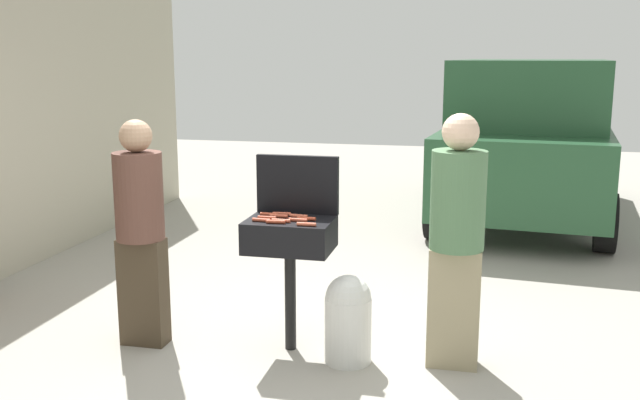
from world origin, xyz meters
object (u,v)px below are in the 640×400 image
at_px(person_right, 457,233).
at_px(hot_dog_1, 269,214).
at_px(bbq_grill, 290,240).
at_px(propane_tank, 348,317).
at_px(hot_dog_4, 306,224).
at_px(parked_minivan, 529,139).
at_px(hot_dog_3, 282,214).
at_px(hot_dog_5, 298,220).
at_px(hot_dog_8, 267,218).
at_px(person_left, 140,225).
at_px(hot_dog_9, 261,220).
at_px(hot_dog_7, 281,221).
at_px(hot_dog_10, 306,219).
at_px(hot_dog_0, 299,216).
at_px(hot_dog_6, 279,216).
at_px(hot_dog_2, 276,222).

bearing_deg(person_right, hot_dog_1, -9.15).
bearing_deg(bbq_grill, propane_tank, -15.49).
distance_m(hot_dog_4, parked_minivan, 5.26).
distance_m(hot_dog_3, hot_dog_5, 0.23).
height_order(hot_dog_1, hot_dog_8, same).
distance_m(hot_dog_1, person_left, 0.92).
height_order(hot_dog_3, parked_minivan, parked_minivan).
relative_size(hot_dog_9, propane_tank, 0.21).
relative_size(hot_dog_7, hot_dog_9, 1.00).
bearing_deg(hot_dog_5, person_right, 1.75).
xyz_separation_m(hot_dog_3, hot_dog_9, (-0.08, -0.22, 0.00)).
xyz_separation_m(hot_dog_10, person_right, (1.03, -0.02, -0.04)).
distance_m(bbq_grill, hot_dog_0, 0.18).
relative_size(hot_dog_6, parked_minivan, 0.03).
xyz_separation_m(hot_dog_0, hot_dog_8, (-0.20, -0.10, 0.00)).
xyz_separation_m(hot_dog_0, hot_dog_3, (-0.14, 0.04, 0.00)).
height_order(hot_dog_1, propane_tank, hot_dog_1).
bearing_deg(hot_dog_8, person_left, -173.62).
bearing_deg(hot_dog_4, hot_dog_1, 144.72).
bearing_deg(hot_dog_5, person_left, -175.81).
bearing_deg(person_left, propane_tank, -5.58).
distance_m(hot_dog_2, hot_dog_6, 0.18).
distance_m(hot_dog_2, person_right, 1.21).
bearing_deg(hot_dog_9, hot_dog_10, 21.06).
relative_size(hot_dog_9, hot_dog_10, 1.00).
relative_size(hot_dog_7, person_left, 0.08).
bearing_deg(propane_tank, hot_dog_9, 178.81).
xyz_separation_m(hot_dog_4, parked_minivan, (1.68, 4.99, 0.06)).
xyz_separation_m(hot_dog_7, person_left, (-1.03, -0.04, -0.08)).
distance_m(hot_dog_1, person_right, 1.32).
height_order(bbq_grill, hot_dog_1, hot_dog_1).
relative_size(bbq_grill, person_right, 0.56).
bearing_deg(hot_dog_3, hot_dog_7, -75.43).
xyz_separation_m(hot_dog_1, hot_dog_6, (0.08, -0.04, 0.00)).
height_order(hot_dog_6, person_left, person_left).
distance_m(bbq_grill, hot_dog_6, 0.19).
relative_size(bbq_grill, hot_dog_8, 7.34).
bearing_deg(hot_dog_1, propane_tank, -17.61).
height_order(hot_dog_4, hot_dog_7, same).
bearing_deg(parked_minivan, person_right, 87.57).
bearing_deg(parked_minivan, hot_dog_2, 74.80).
relative_size(hot_dog_5, person_left, 0.08).
height_order(person_right, parked_minivan, parked_minivan).
xyz_separation_m(bbq_grill, hot_dog_2, (-0.06, -0.14, 0.16)).
bearing_deg(hot_dog_8, hot_dog_2, -48.07).
distance_m(hot_dog_0, hot_dog_3, 0.14).
height_order(hot_dog_4, parked_minivan, parked_minivan).
xyz_separation_m(hot_dog_5, propane_tank, (0.37, -0.07, -0.65)).
bearing_deg(hot_dog_8, hot_dog_7, -27.79).
bearing_deg(hot_dog_0, propane_tank, -25.74).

